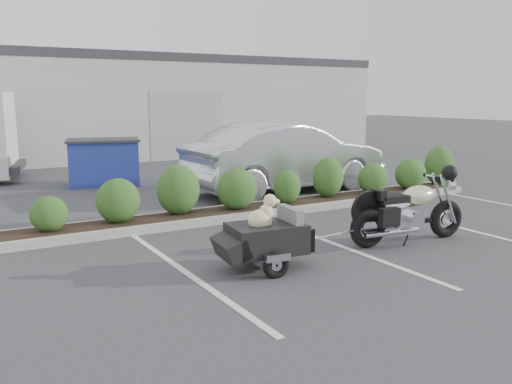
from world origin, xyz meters
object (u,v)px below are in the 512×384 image
pet_trailer (265,237)px  dumpster (104,162)px  motorcycle (409,212)px  sedan (286,157)px

pet_trailer → dumpster: bearing=96.0°
motorcycle → sedan: 5.27m
sedan → motorcycle: bearing=165.8°
pet_trailer → motorcycle: bearing=5.8°
motorcycle → pet_trailer: size_ratio=1.24×
sedan → dumpster: bearing=43.9°
motorcycle → dumpster: (-2.73, 8.58, 0.11)m
motorcycle → pet_trailer: 2.78m
pet_trailer → dumpster: (0.05, 8.56, 0.18)m
motorcycle → pet_trailer: motorcycle is taller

